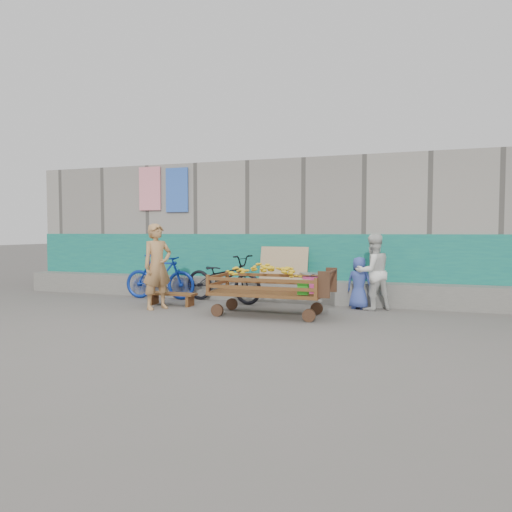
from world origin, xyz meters
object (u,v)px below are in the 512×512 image
(vendor_man, at_px, (157,266))
(child, at_px, (359,283))
(woman, at_px, (373,272))
(bench, at_px, (172,296))
(bicycle_blue, at_px, (160,277))
(bicycle_dark, at_px, (223,278))
(banana_cart, at_px, (266,281))

(vendor_man, xyz_separation_m, child, (3.60, 1.17, -0.31))
(child, bearing_deg, woman, -170.37)
(vendor_man, height_order, woman, vendor_man)
(bench, relative_size, child, 1.01)
(woman, bearing_deg, bench, -23.79)
(woman, distance_m, bicycle_blue, 4.46)
(woman, bearing_deg, child, -38.52)
(vendor_man, bearing_deg, woman, -42.93)
(bicycle_blue, bearing_deg, child, -93.60)
(woman, bearing_deg, bicycle_dark, -34.35)
(vendor_man, distance_m, woman, 4.01)
(banana_cart, bearing_deg, bicycle_dark, 137.22)
(woman, relative_size, child, 1.44)
(banana_cart, distance_m, bicycle_blue, 2.96)
(banana_cart, height_order, child, child)
(banana_cart, bearing_deg, bicycle_blue, 157.04)
(banana_cart, relative_size, vendor_man, 1.30)
(bench, relative_size, bicycle_dark, 0.53)
(vendor_man, bearing_deg, child, -41.57)
(vendor_man, xyz_separation_m, woman, (3.84, 1.15, -0.09))
(child, distance_m, bicycle_blue, 4.20)
(bicycle_dark, bearing_deg, banana_cart, -117.99)
(bench, height_order, vendor_man, vendor_man)
(banana_cart, relative_size, bench, 2.11)
(woman, relative_size, bicycle_blue, 0.88)
(child, bearing_deg, banana_cart, 52.70)
(bench, bearing_deg, banana_cart, -12.78)
(bicycle_dark, bearing_deg, woman, -75.44)
(child, bearing_deg, bicycle_blue, 14.40)
(woman, distance_m, bicycle_dark, 3.00)
(banana_cart, height_order, bicycle_dark, bicycle_dark)
(bicycle_blue, bearing_deg, vendor_man, -156.01)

